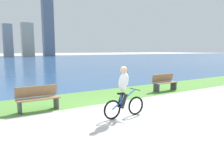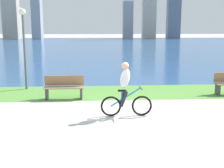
% 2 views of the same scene
% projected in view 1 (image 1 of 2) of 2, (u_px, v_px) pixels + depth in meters
% --- Properties ---
extents(ground_plane, '(300.00, 300.00, 0.00)m').
position_uv_depth(ground_plane, '(112.00, 116.00, 7.57)').
color(ground_plane, '#B2AFA8').
extents(grass_strip_bayside, '(120.00, 2.85, 0.01)m').
position_uv_depth(grass_strip_bayside, '(74.00, 99.00, 10.12)').
color(grass_strip_bayside, '#59933D').
rests_on(grass_strip_bayside, ground).
extents(cyclist_lead, '(1.59, 0.52, 1.67)m').
position_uv_depth(cyclist_lead, '(124.00, 92.00, 7.33)').
color(cyclist_lead, black).
rests_on(cyclist_lead, ground).
extents(bench_near_path, '(1.50, 0.47, 0.90)m').
position_uv_depth(bench_near_path, '(38.00, 98.00, 8.19)').
color(bench_near_path, olive).
rests_on(bench_near_path, ground).
extents(bench_far_along_path, '(1.50, 0.47, 0.90)m').
position_uv_depth(bench_far_along_path, '(164.00, 82.00, 12.20)').
color(bench_far_along_path, olive).
rests_on(bench_far_along_path, ground).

